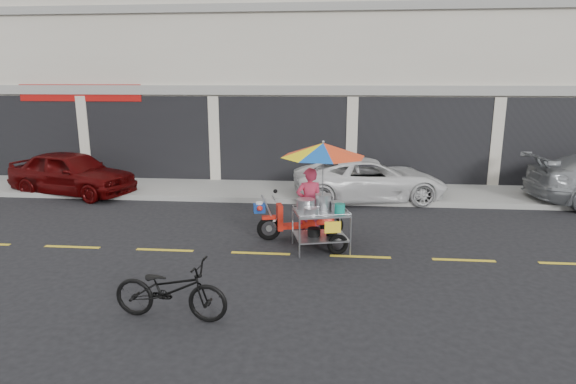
# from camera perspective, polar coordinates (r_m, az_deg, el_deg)

# --- Properties ---
(ground) EXTENTS (90.00, 90.00, 0.00)m
(ground) POSITION_cam_1_polar(r_m,az_deg,el_deg) (9.74, 8.56, -7.60)
(ground) COLOR black
(sidewalk) EXTENTS (45.00, 3.00, 0.15)m
(sidewalk) POSITION_cam_1_polar(r_m,az_deg,el_deg) (14.99, 7.51, 0.14)
(sidewalk) COLOR gray
(sidewalk) RESTS_ON ground
(shophouse_block) EXTENTS (36.00, 8.11, 10.40)m
(shophouse_block) POSITION_cam_1_polar(r_m,az_deg,el_deg) (19.99, 15.77, 15.03)
(shophouse_block) COLOR beige
(shophouse_block) RESTS_ON ground
(centerline) EXTENTS (42.00, 0.10, 0.01)m
(centerline) POSITION_cam_1_polar(r_m,az_deg,el_deg) (9.74, 8.56, -7.58)
(centerline) COLOR gold
(centerline) RESTS_ON ground
(maroon_sedan) EXTENTS (4.24, 2.57, 1.35)m
(maroon_sedan) POSITION_cam_1_polar(r_m,az_deg,el_deg) (15.98, -24.23, 2.09)
(maroon_sedan) COLOR #3F0404
(maroon_sedan) RESTS_ON ground
(white_pickup) EXTENTS (4.67, 2.74, 1.22)m
(white_pickup) POSITION_cam_1_polar(r_m,az_deg,el_deg) (14.12, 9.66, 1.48)
(white_pickup) COLOR silver
(white_pickup) RESTS_ON ground
(near_bicycle) EXTENTS (1.77, 0.75, 0.91)m
(near_bicycle) POSITION_cam_1_polar(r_m,az_deg,el_deg) (7.34, -13.76, -11.17)
(near_bicycle) COLOR black
(near_bicycle) RESTS_ON ground
(food_vendor_rig) EXTENTS (2.55, 2.09, 2.26)m
(food_vendor_rig) POSITION_cam_1_polar(r_m,az_deg,el_deg) (9.96, 3.43, 1.47)
(food_vendor_rig) COLOR black
(food_vendor_rig) RESTS_ON ground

